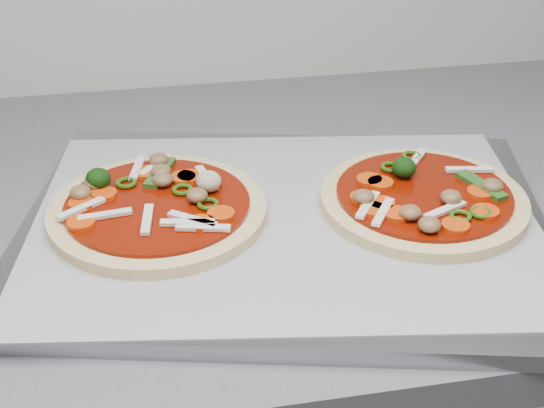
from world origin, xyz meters
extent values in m
cube|color=slate|center=(0.00, 1.30, 0.88)|extent=(3.60, 0.60, 0.04)
cube|color=#939499|center=(0.08, 1.22, 0.91)|extent=(0.56, 0.46, 0.02)
cube|color=#9D9CA2|center=(0.08, 1.22, 0.92)|extent=(0.51, 0.41, 0.00)
cylinder|color=#E9C28C|center=(-0.04, 1.24, 0.92)|extent=(0.24, 0.24, 0.01)
cylinder|color=#730C00|center=(-0.04, 1.24, 0.93)|extent=(0.20, 0.20, 0.00)
cube|color=white|center=(-0.01, 1.20, 0.94)|extent=(0.04, 0.04, 0.00)
cube|color=white|center=(-0.01, 1.19, 0.94)|extent=(0.05, 0.02, 0.00)
torus|color=#2B530F|center=(-0.01, 1.25, 0.94)|extent=(0.03, 0.03, 0.00)
ellipsoid|color=brown|center=(-0.03, 1.31, 0.94)|extent=(0.03, 0.03, 0.01)
cylinder|color=red|center=(0.00, 1.28, 0.93)|extent=(0.03, 0.03, 0.00)
cylinder|color=red|center=(-0.04, 1.29, 0.93)|extent=(0.04, 0.04, 0.00)
cylinder|color=red|center=(-0.10, 1.25, 0.93)|extent=(0.03, 0.03, 0.00)
cube|color=white|center=(-0.10, 1.24, 0.94)|extent=(0.04, 0.03, 0.00)
cube|color=#2E6422|center=(-0.03, 1.29, 0.94)|extent=(0.03, 0.06, 0.00)
cube|color=white|center=(-0.08, 1.22, 0.94)|extent=(0.05, 0.01, 0.00)
cylinder|color=red|center=(0.02, 1.27, 0.93)|extent=(0.03, 0.03, 0.00)
cube|color=white|center=(-0.05, 1.21, 0.94)|extent=(0.01, 0.05, 0.00)
cylinder|color=red|center=(-0.10, 1.21, 0.93)|extent=(0.03, 0.03, 0.00)
torus|color=#2B530F|center=(-0.06, 1.28, 0.94)|extent=(0.03, 0.03, 0.00)
ellipsoid|color=brown|center=(-0.03, 1.27, 0.94)|extent=(0.02, 0.02, 0.01)
ellipsoid|color=brown|center=(-0.10, 1.26, 0.94)|extent=(0.03, 0.03, 0.01)
cube|color=white|center=(-0.03, 1.31, 0.94)|extent=(0.04, 0.04, 0.00)
cylinder|color=red|center=(0.00, 1.19, 0.93)|extent=(0.03, 0.03, 0.00)
cube|color=white|center=(-0.05, 1.30, 0.94)|extent=(0.02, 0.05, 0.00)
ellipsoid|color=#BFB895|center=(0.01, 1.25, 0.94)|extent=(0.03, 0.03, 0.02)
torus|color=#2B530F|center=(0.01, 1.22, 0.94)|extent=(0.03, 0.03, 0.00)
cylinder|color=red|center=(-0.08, 1.26, 0.93)|extent=(0.03, 0.03, 0.00)
cylinder|color=red|center=(0.02, 1.20, 0.93)|extent=(0.03, 0.03, 0.00)
cylinder|color=red|center=(-0.01, 1.28, 0.93)|extent=(0.03, 0.03, 0.00)
ellipsoid|color=brown|center=(-0.03, 1.29, 0.94)|extent=(0.02, 0.02, 0.01)
ellipsoid|color=brown|center=(0.00, 1.23, 0.94)|extent=(0.03, 0.03, 0.01)
ellipsoid|color=brown|center=(-0.09, 1.28, 0.94)|extent=(0.02, 0.02, 0.01)
cube|color=white|center=(0.00, 1.18, 0.94)|extent=(0.05, 0.02, 0.00)
ellipsoid|color=#13370C|center=(-0.09, 1.28, 0.94)|extent=(0.03, 0.03, 0.02)
cube|color=white|center=(0.01, 1.27, 0.94)|extent=(0.02, 0.05, 0.00)
ellipsoid|color=brown|center=(-0.09, 1.28, 0.94)|extent=(0.03, 0.03, 0.01)
cylinder|color=#E9C28C|center=(0.21, 1.21, 0.92)|extent=(0.27, 0.27, 0.01)
cylinder|color=#730C00|center=(0.21, 1.21, 0.93)|extent=(0.23, 0.23, 0.00)
torus|color=#2B530F|center=(0.20, 1.26, 0.93)|extent=(0.02, 0.02, 0.00)
ellipsoid|color=brown|center=(0.18, 1.17, 0.94)|extent=(0.03, 0.03, 0.01)
cylinder|color=red|center=(0.22, 1.15, 0.93)|extent=(0.03, 0.03, 0.00)
ellipsoid|color=brown|center=(0.23, 1.19, 0.94)|extent=(0.02, 0.02, 0.01)
cylinder|color=red|center=(0.17, 1.20, 0.93)|extent=(0.04, 0.04, 0.00)
cube|color=white|center=(0.27, 1.24, 0.93)|extent=(0.05, 0.02, 0.00)
ellipsoid|color=brown|center=(0.28, 1.20, 0.94)|extent=(0.02, 0.02, 0.01)
ellipsoid|color=brown|center=(0.15, 1.20, 0.94)|extent=(0.02, 0.02, 0.01)
cylinder|color=red|center=(0.15, 1.21, 0.93)|extent=(0.03, 0.03, 0.00)
cube|color=white|center=(0.16, 1.18, 0.93)|extent=(0.03, 0.04, 0.00)
torus|color=#2B530F|center=(0.23, 1.16, 0.93)|extent=(0.03, 0.03, 0.00)
cylinder|color=red|center=(0.18, 1.23, 0.93)|extent=(0.03, 0.03, 0.00)
torus|color=#2B530F|center=(0.25, 1.16, 0.93)|extent=(0.02, 0.02, 0.00)
ellipsoid|color=#13370C|center=(0.20, 1.24, 0.94)|extent=(0.03, 0.03, 0.02)
cube|color=white|center=(0.22, 1.17, 0.93)|extent=(0.05, 0.03, 0.00)
cylinder|color=red|center=(0.17, 1.24, 0.93)|extent=(0.03, 0.03, 0.00)
torus|color=#2B530F|center=(0.23, 1.28, 0.93)|extent=(0.03, 0.03, 0.00)
cube|color=#2E6422|center=(0.27, 1.21, 0.93)|extent=(0.03, 0.06, 0.00)
cube|color=white|center=(0.15, 1.20, 0.93)|extent=(0.03, 0.04, 0.00)
cylinder|color=red|center=(0.18, 1.18, 0.93)|extent=(0.04, 0.04, 0.00)
cylinder|color=red|center=(0.26, 1.20, 0.93)|extent=(0.03, 0.03, 0.00)
cube|color=white|center=(0.23, 1.27, 0.93)|extent=(0.04, 0.04, 0.00)
cylinder|color=red|center=(0.16, 1.19, 0.93)|extent=(0.03, 0.03, 0.00)
cylinder|color=red|center=(0.25, 1.17, 0.93)|extent=(0.03, 0.03, 0.00)
ellipsoid|color=brown|center=(0.19, 1.15, 0.94)|extent=(0.03, 0.03, 0.01)
camera|label=1|loc=(-0.04, 0.63, 1.29)|focal=50.00mm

